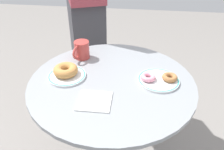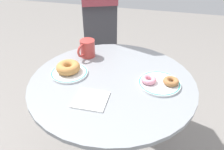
# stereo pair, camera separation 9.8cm
# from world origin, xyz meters

# --- Properties ---
(cafe_table) EXTENTS (0.75, 0.75, 0.75)m
(cafe_table) POSITION_xyz_m (0.00, 0.00, 0.54)
(cafe_table) COLOR gray
(cafe_table) RESTS_ON ground
(plate_left) EXTENTS (0.17, 0.17, 0.01)m
(plate_left) POSITION_xyz_m (-0.21, -0.00, 0.76)
(plate_left) COLOR white
(plate_left) RESTS_ON cafe_table
(plate_right) EXTENTS (0.19, 0.19, 0.01)m
(plate_right) POSITION_xyz_m (0.21, 0.02, 0.76)
(plate_right) COLOR white
(plate_right) RESTS_ON cafe_table
(donut_old_fashioned) EXTENTS (0.16, 0.16, 0.04)m
(donut_old_fashioned) POSITION_xyz_m (-0.22, 0.01, 0.78)
(donut_old_fashioned) COLOR #BC7F42
(donut_old_fashioned) RESTS_ON plate_left
(donut_cinnamon) EXTENTS (0.09, 0.09, 0.02)m
(donut_cinnamon) POSITION_xyz_m (0.26, 0.02, 0.77)
(donut_cinnamon) COLOR #A36B3D
(donut_cinnamon) RESTS_ON plate_right
(donut_pink_frosted) EXTENTS (0.08, 0.08, 0.02)m
(donut_pink_frosted) POSITION_xyz_m (0.16, 0.01, 0.77)
(donut_pink_frosted) COLOR pink
(donut_pink_frosted) RESTS_ON plate_right
(paper_napkin) EXTENTS (0.14, 0.13, 0.01)m
(paper_napkin) POSITION_xyz_m (-0.05, -0.16, 0.75)
(paper_napkin) COLOR white
(paper_napkin) RESTS_ON cafe_table
(coffee_mug) EXTENTS (0.08, 0.12, 0.09)m
(coffee_mug) POSITION_xyz_m (-0.19, 0.19, 0.80)
(coffee_mug) COLOR #B73D38
(coffee_mug) RESTS_ON cafe_table
(person_figure) EXTENTS (0.36, 0.46, 1.71)m
(person_figure) POSITION_xyz_m (-0.28, 0.68, 0.84)
(person_figure) COLOR #3D3D42
(person_figure) RESTS_ON ground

